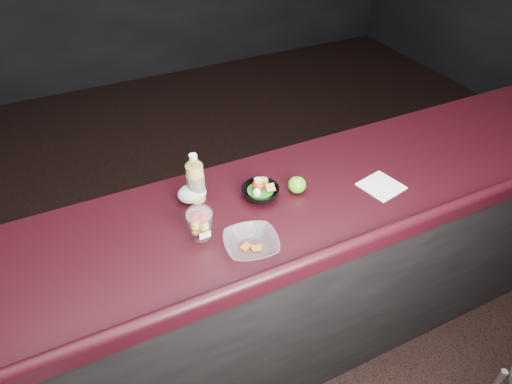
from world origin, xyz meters
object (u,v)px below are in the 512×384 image
green_apple (297,185)px  takeout_bowl (251,244)px  lemonade_bottle (196,181)px  fruit_cup (200,222)px  snack_bowl (260,192)px

green_apple → takeout_bowl: size_ratio=0.34×
lemonade_bottle → fruit_cup: lemonade_bottle is taller
fruit_cup → green_apple: fruit_cup is taller
fruit_cup → takeout_bowl: 0.21m
green_apple → snack_bowl: snack_bowl is taller
lemonade_bottle → snack_bowl: lemonade_bottle is taller
lemonade_bottle → snack_bowl: (0.24, -0.10, -0.06)m
green_apple → takeout_bowl: green_apple is taller
fruit_cup → snack_bowl: size_ratio=0.70×
fruit_cup → takeout_bowl: (0.14, -0.14, -0.05)m
green_apple → takeout_bowl: bearing=-145.1°
snack_bowl → takeout_bowl: 0.30m
green_apple → snack_bowl: size_ratio=0.40×
takeout_bowl → green_apple: bearing=34.9°
lemonade_bottle → fruit_cup: size_ratio=1.57×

